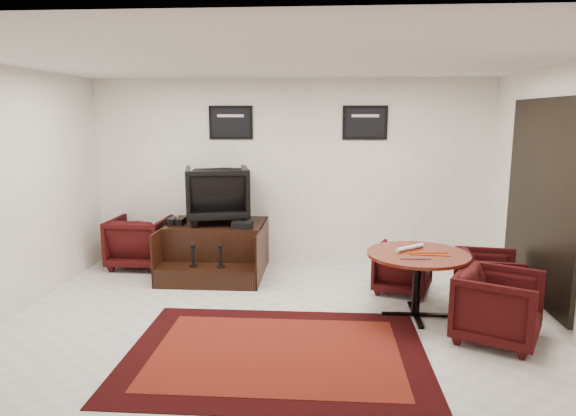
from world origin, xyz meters
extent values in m
plane|color=silver|center=(0.00, 0.00, 0.00)|extent=(6.00, 6.00, 0.00)
cube|color=white|center=(0.00, 2.50, 1.40)|extent=(6.00, 0.02, 2.80)
cube|color=white|center=(0.00, -2.50, 1.40)|extent=(6.00, 0.02, 2.80)
cube|color=white|center=(3.00, 0.00, 1.40)|extent=(0.02, 5.00, 2.80)
cube|color=white|center=(0.00, 0.00, 2.80)|extent=(6.00, 5.00, 0.02)
cube|color=black|center=(2.97, 0.70, 1.30)|extent=(0.05, 1.90, 2.30)
cube|color=black|center=(2.96, 0.70, 1.30)|extent=(0.02, 1.72, 2.12)
cube|color=black|center=(2.97, 0.70, 1.30)|extent=(0.03, 0.05, 2.12)
cube|color=black|center=(-0.90, 2.48, 2.15)|extent=(0.66, 0.03, 0.50)
cube|color=black|center=(-0.90, 2.46, 2.15)|extent=(0.58, 0.01, 0.42)
cube|color=silver|center=(-0.90, 2.46, 2.25)|extent=(0.40, 0.00, 0.04)
cube|color=black|center=(1.10, 2.48, 2.15)|extent=(0.66, 0.03, 0.50)
cube|color=black|center=(1.10, 2.46, 2.15)|extent=(0.58, 0.01, 0.42)
cube|color=silver|center=(1.10, 2.46, 2.25)|extent=(0.40, 0.00, 0.04)
cube|color=black|center=(0.07, -0.66, 0.00)|extent=(2.87, 2.15, 0.01)
cube|color=#60180D|center=(0.07, -0.66, 0.01)|extent=(2.36, 1.64, 0.01)
cube|color=black|center=(-1.04, 2.00, 0.36)|extent=(1.39, 1.03, 0.72)
cube|color=black|center=(-1.04, 1.28, 0.13)|extent=(1.39, 0.41, 0.26)
cube|color=black|center=(-1.73, 1.79, 0.36)|extent=(0.02, 1.44, 0.72)
cube|color=black|center=(-0.35, 1.79, 0.36)|extent=(0.02, 1.44, 0.72)
cylinder|color=black|center=(-1.23, 1.28, 0.27)|extent=(0.11, 0.11, 0.02)
cylinder|color=black|center=(-1.23, 1.28, 0.40)|extent=(0.04, 0.04, 0.24)
sphere|color=black|center=(-1.23, 1.28, 0.55)|extent=(0.07, 0.07, 0.07)
cylinder|color=black|center=(-0.86, 1.28, 0.27)|extent=(0.11, 0.11, 0.02)
cylinder|color=black|center=(-0.86, 1.28, 0.40)|extent=(0.04, 0.04, 0.24)
sphere|color=black|center=(-0.86, 1.28, 0.55)|extent=(0.07, 0.07, 0.07)
imported|color=black|center=(-1.04, 2.05, 1.17)|extent=(1.05, 1.01, 0.91)
cube|color=black|center=(-1.65, 1.82, 0.77)|extent=(0.10, 0.26, 0.10)
cube|color=black|center=(-1.53, 1.82, 0.77)|extent=(0.10, 0.26, 0.10)
cube|color=black|center=(-0.61, 1.61, 0.77)|extent=(0.29, 0.21, 0.09)
imported|color=black|center=(-2.25, 2.09, 0.42)|extent=(0.84, 0.79, 0.84)
cylinder|color=#451309|center=(1.56, 0.39, 0.72)|extent=(1.13, 1.13, 0.04)
cylinder|color=black|center=(1.56, 0.39, 0.37)|extent=(0.09, 0.09, 0.67)
cube|color=black|center=(1.56, 0.39, 0.02)|extent=(0.76, 0.06, 0.03)
cube|color=black|center=(1.56, 0.39, 0.02)|extent=(0.06, 0.76, 0.03)
imported|color=black|center=(1.54, 1.21, 0.34)|extent=(0.84, 0.81, 0.68)
imported|color=black|center=(2.47, 0.76, 0.37)|extent=(0.77, 0.81, 0.73)
imported|color=black|center=(2.27, -0.22, 0.40)|extent=(1.00, 1.02, 0.80)
cylinder|color=silver|center=(1.50, 0.53, 0.77)|extent=(0.36, 0.30, 0.05)
cylinder|color=#D8430C|center=(1.67, 0.30, 0.75)|extent=(0.45, 0.05, 0.01)
cylinder|color=#D8430C|center=(1.67, 0.40, 0.75)|extent=(0.45, 0.04, 0.01)
cylinder|color=#4C1933|center=(1.37, 0.13, 0.75)|extent=(0.10, 0.04, 0.01)
cylinder|color=#4C1933|center=(1.43, 0.13, 0.75)|extent=(0.10, 0.04, 0.01)
cylinder|color=#4C1933|center=(1.49, 0.13, 0.75)|extent=(0.10, 0.04, 0.01)
cylinder|color=#4C1933|center=(1.55, 0.13, 0.75)|extent=(0.10, 0.04, 0.01)
cylinder|color=#4C1933|center=(1.61, 0.13, 0.75)|extent=(0.10, 0.04, 0.01)
camera|label=1|loc=(0.50, -5.24, 2.25)|focal=32.00mm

